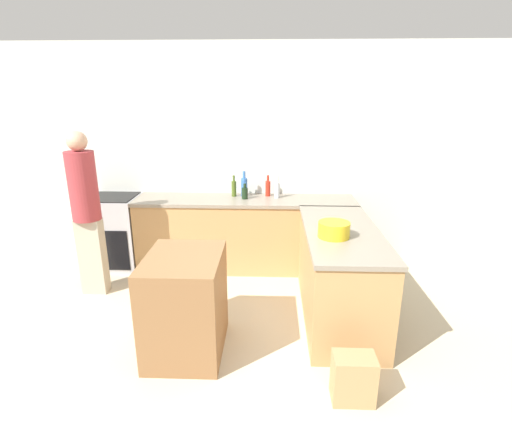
{
  "coord_description": "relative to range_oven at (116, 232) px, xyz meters",
  "views": [
    {
      "loc": [
        0.32,
        -2.58,
        2.11
      ],
      "look_at": [
        0.18,
        0.98,
        0.94
      ],
      "focal_mm": 28.0,
      "sensor_mm": 36.0,
      "label": 1
    }
  ],
  "objects": [
    {
      "name": "person_by_range",
      "position": [
        0.01,
        -0.73,
        0.52
      ],
      "size": [
        0.29,
        0.29,
        1.76
      ],
      "color": "#ADA38E",
      "rests_on": "ground_plane"
    },
    {
      "name": "wall_back",
      "position": [
        1.63,
        0.32,
        0.9
      ],
      "size": [
        8.0,
        0.06,
        2.7
      ],
      "color": "silver",
      "rests_on": "ground_plane"
    },
    {
      "name": "vinegar_bottle_clear",
      "position": [
        2.02,
        0.06,
        0.55
      ],
      "size": [
        0.06,
        0.06,
        0.27
      ],
      "color": "silver",
      "rests_on": "counter_back"
    },
    {
      "name": "hot_sauce_bottle",
      "position": [
        1.91,
        0.16,
        0.55
      ],
      "size": [
        0.06,
        0.06,
        0.26
      ],
      "color": "red",
      "rests_on": "counter_back"
    },
    {
      "name": "water_bottle_blue",
      "position": [
        1.61,
        0.14,
        0.57
      ],
      "size": [
        0.08,
        0.08,
        0.31
      ],
      "color": "#386BB7",
      "rests_on": "counter_back"
    },
    {
      "name": "paper_bag",
      "position": [
        2.55,
        -2.29,
        -0.27
      ],
      "size": [
        0.3,
        0.21,
        0.36
      ],
      "color": "#A88456",
      "rests_on": "ground_plane"
    },
    {
      "name": "olive_oil_bottle",
      "position": [
        1.49,
        0.12,
        0.55
      ],
      "size": [
        0.06,
        0.06,
        0.26
      ],
      "color": "#475B1E",
      "rests_on": "counter_back"
    },
    {
      "name": "counter_back",
      "position": [
        1.63,
        0.0,
        -0.0
      ],
      "size": [
        2.67,
        0.61,
        0.9
      ],
      "color": "tan",
      "rests_on": "ground_plane"
    },
    {
      "name": "ground_plane",
      "position": [
        1.63,
        -2.09,
        -0.45
      ],
      "size": [
        14.0,
        14.0,
        0.0
      ],
      "primitive_type": "plane",
      "color": "beige"
    },
    {
      "name": "wine_bottle_dark",
      "position": [
        1.63,
        0.0,
        0.52
      ],
      "size": [
        0.07,
        0.07,
        0.19
      ],
      "color": "black",
      "rests_on": "counter_back"
    },
    {
      "name": "counter_peninsula",
      "position": [
        2.62,
        -1.12,
        -0.0
      ],
      "size": [
        0.69,
        1.69,
        0.9
      ],
      "color": "tan",
      "rests_on": "ground_plane"
    },
    {
      "name": "island_table",
      "position": [
        1.24,
        -1.73,
        -0.02
      ],
      "size": [
        0.62,
        0.8,
        0.86
      ],
      "color": "brown",
      "rests_on": "ground_plane"
    },
    {
      "name": "mixing_bowl",
      "position": [
        2.51,
        -1.32,
        0.51
      ],
      "size": [
        0.28,
        0.28,
        0.14
      ],
      "color": "yellow",
      "rests_on": "counter_peninsula"
    },
    {
      "name": "range_oven",
      "position": [
        0.0,
        0.0,
        0.0
      ],
      "size": [
        0.58,
        0.59,
        0.91
      ],
      "color": "#ADADB2",
      "rests_on": "ground_plane"
    }
  ]
}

